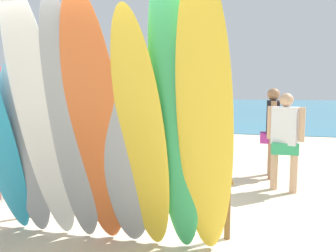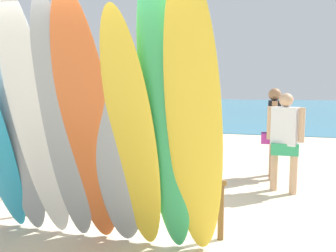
{
  "view_description": "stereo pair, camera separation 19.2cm",
  "coord_description": "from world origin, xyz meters",
  "px_view_note": "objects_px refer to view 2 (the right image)",
  "views": [
    {
      "loc": [
        1.59,
        -3.78,
        1.72
      ],
      "look_at": [
        0.0,
        2.31,
        1.02
      ],
      "focal_mm": 36.3,
      "sensor_mm": 36.0,
      "label": 1
    },
    {
      "loc": [
        1.78,
        -3.73,
        1.72
      ],
      "look_at": [
        0.0,
        2.31,
        1.02
      ],
      "focal_mm": 36.3,
      "sensor_mm": 36.0,
      "label": 2
    }
  ],
  "objects_px": {
    "surfboard_yellow_6": "(132,140)",
    "surfboard_yellow_8": "(194,129)",
    "beachgoer_near_rack": "(285,136)",
    "beachgoer_strolling": "(274,127)",
    "beachgoer_midbeach": "(183,127)",
    "surfboard_grey_5": "(118,158)",
    "beach_chair_red": "(62,149)",
    "surfboard_white_2": "(35,122)",
    "surfboard_green_7": "(166,126)",
    "distant_boat": "(118,114)",
    "surfboard_grey_1": "(21,152)",
    "surfboard_rack": "(115,184)",
    "surfboard_orange_4": "(87,129)",
    "beach_chair_blue": "(14,167)",
    "surfboard_grey_3": "(64,130)"
  },
  "relations": [
    {
      "from": "beachgoer_near_rack",
      "to": "beachgoer_strolling",
      "type": "relative_size",
      "value": 0.95
    },
    {
      "from": "surfboard_yellow_6",
      "to": "surfboard_yellow_8",
      "type": "bearing_deg",
      "value": 1.37
    },
    {
      "from": "surfboard_rack",
      "to": "surfboard_orange_4",
      "type": "relative_size",
      "value": 1.0
    },
    {
      "from": "surfboard_grey_1",
      "to": "beachgoer_strolling",
      "type": "height_order",
      "value": "surfboard_grey_1"
    },
    {
      "from": "surfboard_grey_1",
      "to": "surfboard_grey_5",
      "type": "distance_m",
      "value": 1.21
    },
    {
      "from": "surfboard_white_2",
      "to": "surfboard_green_7",
      "type": "bearing_deg",
      "value": 2.43
    },
    {
      "from": "surfboard_grey_1",
      "to": "surfboard_white_2",
      "type": "bearing_deg",
      "value": -28.32
    },
    {
      "from": "surfboard_white_2",
      "to": "beachgoer_near_rack",
      "type": "height_order",
      "value": "surfboard_white_2"
    },
    {
      "from": "surfboard_grey_5",
      "to": "beach_chair_red",
      "type": "bearing_deg",
      "value": 125.91
    },
    {
      "from": "surfboard_green_7",
      "to": "beachgoer_near_rack",
      "type": "relative_size",
      "value": 1.71
    },
    {
      "from": "surfboard_rack",
      "to": "beach_chair_blue",
      "type": "xyz_separation_m",
      "value": [
        -2.22,
        0.82,
        -0.11
      ]
    },
    {
      "from": "beachgoer_midbeach",
      "to": "beach_chair_blue",
      "type": "height_order",
      "value": "beachgoer_midbeach"
    },
    {
      "from": "surfboard_grey_1",
      "to": "surfboard_orange_4",
      "type": "relative_size",
      "value": 0.75
    },
    {
      "from": "surfboard_grey_3",
      "to": "beach_chair_blue",
      "type": "xyz_separation_m",
      "value": [
        -1.99,
        1.52,
        -0.86
      ]
    },
    {
      "from": "surfboard_grey_1",
      "to": "distant_boat",
      "type": "xyz_separation_m",
      "value": [
        -6.42,
        16.46,
        -0.88
      ]
    },
    {
      "from": "surfboard_white_2",
      "to": "surfboard_orange_4",
      "type": "distance_m",
      "value": 0.61
    },
    {
      "from": "surfboard_orange_4",
      "to": "distant_boat",
      "type": "xyz_separation_m",
      "value": [
        -7.35,
        16.59,
        -1.19
      ]
    },
    {
      "from": "surfboard_orange_4",
      "to": "beachgoer_strolling",
      "type": "bearing_deg",
      "value": 59.27
    },
    {
      "from": "surfboard_white_2",
      "to": "beachgoer_strolling",
      "type": "xyz_separation_m",
      "value": [
        2.46,
        3.74,
        -0.38
      ]
    },
    {
      "from": "beach_chair_blue",
      "to": "distant_boat",
      "type": "distance_m",
      "value": 15.91
    },
    {
      "from": "surfboard_grey_1",
      "to": "beachgoer_near_rack",
      "type": "height_order",
      "value": "surfboard_grey_1"
    },
    {
      "from": "surfboard_grey_1",
      "to": "beach_chair_blue",
      "type": "bearing_deg",
      "value": 132.03
    },
    {
      "from": "surfboard_orange_4",
      "to": "surfboard_green_7",
      "type": "height_order",
      "value": "surfboard_green_7"
    },
    {
      "from": "surfboard_yellow_6",
      "to": "surfboard_green_7",
      "type": "bearing_deg",
      "value": 8.09
    },
    {
      "from": "surfboard_grey_1",
      "to": "beach_chair_blue",
      "type": "distance_m",
      "value": 2.0
    },
    {
      "from": "surfboard_grey_1",
      "to": "beachgoer_strolling",
      "type": "relative_size",
      "value": 1.18
    },
    {
      "from": "surfboard_grey_1",
      "to": "surfboard_rack",
      "type": "bearing_deg",
      "value": 30.76
    },
    {
      "from": "surfboard_white_2",
      "to": "beachgoer_near_rack",
      "type": "distance_m",
      "value": 3.87
    },
    {
      "from": "surfboard_yellow_6",
      "to": "beachgoer_near_rack",
      "type": "bearing_deg",
      "value": 66.73
    },
    {
      "from": "beach_chair_blue",
      "to": "distant_boat",
      "type": "height_order",
      "value": "beach_chair_blue"
    },
    {
      "from": "surfboard_rack",
      "to": "surfboard_yellow_6",
      "type": "height_order",
      "value": "surfboard_yellow_6"
    },
    {
      "from": "surfboard_grey_3",
      "to": "surfboard_yellow_6",
      "type": "relative_size",
      "value": 1.05
    },
    {
      "from": "beachgoer_strolling",
      "to": "surfboard_grey_5",
      "type": "bearing_deg",
      "value": 156.11
    },
    {
      "from": "beachgoer_strolling",
      "to": "beachgoer_midbeach",
      "type": "bearing_deg",
      "value": 88.8
    },
    {
      "from": "surfboard_yellow_8",
      "to": "beach_chair_red",
      "type": "height_order",
      "value": "surfboard_yellow_8"
    },
    {
      "from": "surfboard_grey_3",
      "to": "beachgoer_strolling",
      "type": "xyz_separation_m",
      "value": [
        2.12,
        3.71,
        -0.3
      ]
    },
    {
      "from": "surfboard_yellow_6",
      "to": "distant_boat",
      "type": "relative_size",
      "value": 0.79
    },
    {
      "from": "surfboard_grey_1",
      "to": "surfboard_orange_4",
      "type": "bearing_deg",
      "value": -10.11
    },
    {
      "from": "beach_chair_red",
      "to": "surfboard_rack",
      "type": "bearing_deg",
      "value": -68.39
    },
    {
      "from": "surfboard_grey_5",
      "to": "distant_boat",
      "type": "height_order",
      "value": "surfboard_grey_5"
    },
    {
      "from": "surfboard_yellow_6",
      "to": "surfboard_yellow_8",
      "type": "xyz_separation_m",
      "value": [
        0.62,
        -0.05,
        0.13
      ]
    },
    {
      "from": "surfboard_grey_1",
      "to": "surfboard_grey_3",
      "type": "height_order",
      "value": "surfboard_grey_3"
    },
    {
      "from": "surfboard_grey_3",
      "to": "beachgoer_strolling",
      "type": "distance_m",
      "value": 4.29
    },
    {
      "from": "surfboard_green_7",
      "to": "surfboard_orange_4",
      "type": "bearing_deg",
      "value": -173.63
    },
    {
      "from": "beach_chair_red",
      "to": "surfboard_yellow_8",
      "type": "bearing_deg",
      "value": -64.71
    },
    {
      "from": "surfboard_grey_1",
      "to": "beach_chair_blue",
      "type": "xyz_separation_m",
      "value": [
        -1.33,
        1.38,
        -0.57
      ]
    },
    {
      "from": "beach_chair_red",
      "to": "surfboard_grey_1",
      "type": "bearing_deg",
      "value": -85.75
    },
    {
      "from": "beachgoer_strolling",
      "to": "surfboard_white_2",
      "type": "bearing_deg",
      "value": 146.44
    },
    {
      "from": "surfboard_orange_4",
      "to": "surfboard_green_7",
      "type": "distance_m",
      "value": 0.82
    },
    {
      "from": "surfboard_orange_4",
      "to": "beachgoer_near_rack",
      "type": "relative_size",
      "value": 1.66
    }
  ]
}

